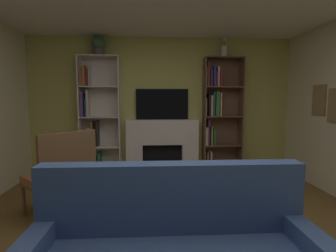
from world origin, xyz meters
name	(u,v)px	position (x,y,z in m)	size (l,w,h in m)	color
wall_back_accent	(162,106)	(0.00, 2.71, 1.25)	(4.94, 0.06, 2.51)	tan
fireplace	(162,146)	(0.00, 2.58, 0.53)	(1.43, 0.51, 1.01)	white
tv	(162,104)	(0.00, 2.65, 1.29)	(0.96, 0.06, 0.56)	black
bookshelf_left	(96,123)	(-1.20, 2.58, 0.97)	(0.71, 0.30, 2.14)	silver
bookshelf_right	(217,115)	(1.03, 2.58, 1.10)	(0.71, 0.29, 2.14)	brown
potted_plant	(98,45)	(-1.11, 2.53, 2.32)	(0.24, 0.24, 0.34)	#534E56
vase_with_flowers	(224,50)	(1.11, 2.53, 2.27)	(0.11, 0.11, 0.34)	beige
armchair	(62,173)	(-1.27, 0.90, 0.52)	(0.88, 0.88, 1.03)	brown
coffee_table	(167,214)	(-0.08, 0.06, 0.36)	(0.88, 0.54, 0.41)	olive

